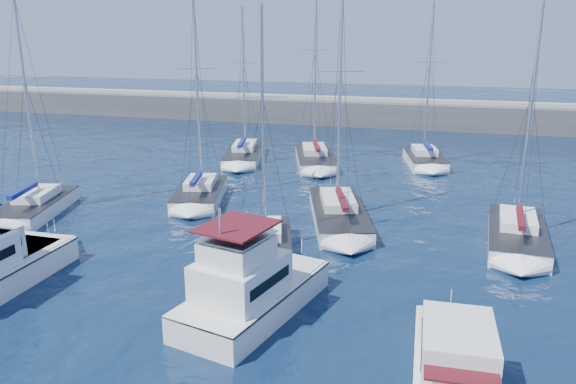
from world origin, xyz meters
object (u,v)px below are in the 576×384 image
(sailboat_mid_c, at_px, (264,244))
(sailboat_back_b, at_px, (315,158))
(sailboat_mid_b, at_px, (200,193))
(sailboat_back_c, at_px, (425,159))
(motor_yacht_stbd_inner, at_px, (249,291))
(sailboat_mid_e, at_px, (517,234))
(sailboat_mid_d, at_px, (338,214))
(sailboat_back_a, at_px, (244,154))
(sailboat_mid_a, at_px, (35,206))
(motor_yacht_stbd_outer, at_px, (454,369))

(sailboat_mid_c, distance_m, sailboat_back_b, 21.76)
(sailboat_mid_b, xyz_separation_m, sailboat_back_c, (14.83, 15.83, -0.00))
(sailboat_mid_b, bearing_deg, sailboat_back_c, 31.77)
(motor_yacht_stbd_inner, relative_size, sailboat_mid_e, 0.62)
(sailboat_mid_d, distance_m, sailboat_back_c, 18.17)
(motor_yacht_stbd_inner, height_order, sailboat_mid_b, sailboat_mid_b)
(sailboat_back_a, bearing_deg, sailboat_back_c, -4.98)
(sailboat_mid_d, bearing_deg, sailboat_mid_b, 153.27)
(motor_yacht_stbd_inner, relative_size, sailboat_mid_a, 0.60)
(sailboat_mid_a, height_order, sailboat_back_b, sailboat_back_b)
(sailboat_mid_c, xyz_separation_m, sailboat_back_c, (7.37, 23.97, 0.01))
(sailboat_mid_c, bearing_deg, motor_yacht_stbd_outer, -62.12)
(sailboat_mid_a, xyz_separation_m, sailboat_back_b, (14.37, 19.29, 0.00))
(motor_yacht_stbd_outer, distance_m, sailboat_mid_c, 14.05)
(motor_yacht_stbd_inner, height_order, sailboat_mid_e, sailboat_mid_e)
(sailboat_mid_d, height_order, sailboat_back_b, sailboat_back_b)
(sailboat_mid_b, bearing_deg, sailboat_mid_a, -162.85)
(motor_yacht_stbd_inner, relative_size, motor_yacht_stbd_outer, 1.20)
(sailboat_mid_d, bearing_deg, motor_yacht_stbd_inner, -112.61)
(sailboat_mid_b, height_order, sailboat_back_a, sailboat_mid_b)
(motor_yacht_stbd_inner, height_order, sailboat_back_c, sailboat_back_c)
(sailboat_mid_d, relative_size, sailboat_back_a, 1.05)
(sailboat_mid_e, bearing_deg, motor_yacht_stbd_inner, -130.47)
(motor_yacht_stbd_inner, distance_m, sailboat_mid_d, 13.20)
(sailboat_back_a, bearing_deg, sailboat_mid_b, -96.93)
(sailboat_back_b, height_order, sailboat_back_c, sailboat_back_b)
(sailboat_mid_d, height_order, sailboat_back_c, sailboat_mid_d)
(sailboat_mid_d, xyz_separation_m, sailboat_back_a, (-11.90, 15.11, -0.00))
(sailboat_mid_b, bearing_deg, sailboat_back_b, 53.85)
(motor_yacht_stbd_outer, xyz_separation_m, sailboat_back_a, (-18.90, 31.46, -0.44))
(sailboat_back_c, bearing_deg, motor_yacht_stbd_inner, -112.67)
(sailboat_mid_b, relative_size, sailboat_back_a, 1.04)
(sailboat_back_a, bearing_deg, sailboat_mid_c, -80.83)
(motor_yacht_stbd_outer, distance_m, sailboat_mid_a, 29.24)
(motor_yacht_stbd_outer, relative_size, sailboat_mid_d, 0.47)
(sailboat_mid_a, relative_size, sailboat_mid_b, 0.96)
(motor_yacht_stbd_outer, height_order, sailboat_mid_c, sailboat_mid_c)
(motor_yacht_stbd_inner, distance_m, sailboat_mid_c, 6.97)
(sailboat_mid_d, bearing_deg, sailboat_mid_a, 174.63)
(sailboat_back_a, xyz_separation_m, sailboat_back_c, (16.40, 2.49, 0.02))
(sailboat_mid_a, height_order, sailboat_mid_c, sailboat_mid_a)
(sailboat_mid_d, xyz_separation_m, sailboat_back_b, (-5.13, 15.28, 0.02))
(sailboat_mid_a, bearing_deg, sailboat_mid_e, -8.33)
(motor_yacht_stbd_inner, xyz_separation_m, sailboat_mid_e, (11.76, 12.20, -0.63))
(sailboat_back_c, bearing_deg, sailboat_mid_c, -119.10)
(sailboat_mid_c, height_order, sailboat_back_c, sailboat_back_c)
(sailboat_mid_b, height_order, sailboat_mid_e, sailboat_mid_b)
(sailboat_mid_a, relative_size, sailboat_back_c, 0.98)
(sailboat_mid_c, bearing_deg, sailboat_back_b, 79.16)
(sailboat_mid_e, height_order, sailboat_back_b, sailboat_back_b)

